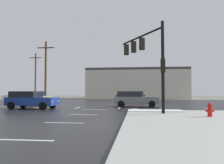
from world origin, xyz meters
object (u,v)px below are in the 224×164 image
at_px(traffic_signal_mast, 147,54).
at_px(utility_pole_far, 46,71).
at_px(utility_pole_distant, 35,75).
at_px(sedan_tan, 37,98).
at_px(sedan_red, 131,96).
at_px(sedan_blue, 31,100).
at_px(fire_hydrant, 210,110).
at_px(sedan_white, 21,96).
at_px(sedan_grey, 135,99).

xyz_separation_m(traffic_signal_mast, utility_pole_far, (-12.55, 10.98, -0.19)).
bearing_deg(utility_pole_far, utility_pole_distant, 120.40).
bearing_deg(sedan_tan, traffic_signal_mast, -125.43).
bearing_deg(sedan_red, utility_pole_distant, -19.33).
height_order(traffic_signal_mast, utility_pole_far, utility_pole_far).
xyz_separation_m(traffic_signal_mast, sedan_red, (-1.59, 17.41, -3.58)).
xyz_separation_m(sedan_tan, utility_pole_far, (-0.27, 2.98, 3.40)).
relative_size(utility_pole_far, utility_pole_distant, 0.93).
bearing_deg(traffic_signal_mast, sedan_blue, 46.92).
xyz_separation_m(fire_hydrant, sedan_red, (-5.03, 20.73, 0.32)).
height_order(sedan_red, utility_pole_distant, utility_pole_distant).
bearing_deg(sedan_blue, traffic_signal_mast, -8.17).
bearing_deg(sedan_tan, sedan_white, 37.94).
relative_size(fire_hydrant, sedan_tan, 0.17).
height_order(sedan_grey, sedan_blue, same).
xyz_separation_m(sedan_red, sedan_white, (-15.95, -3.20, 0.00)).
relative_size(sedan_white, utility_pole_distant, 0.53).
bearing_deg(sedan_red, traffic_signal_mast, 92.79).
xyz_separation_m(fire_hydrant, sedan_blue, (-13.81, 5.85, 0.32)).
relative_size(sedan_red, utility_pole_distant, 0.53).
bearing_deg(sedan_white, traffic_signal_mast, 142.33).
relative_size(sedan_tan, sedan_white, 1.01).
xyz_separation_m(sedan_tan, sedan_grey, (11.30, -1.70, 0.00)).
relative_size(fire_hydrant, sedan_grey, 0.17).
bearing_deg(sedan_white, fire_hydrant, 141.46).
distance_m(sedan_grey, utility_pole_far, 12.93).
bearing_deg(utility_pole_far, traffic_signal_mast, -41.20).
distance_m(traffic_signal_mast, sedan_tan, 15.09).
relative_size(sedan_red, sedan_tan, 1.00).
height_order(traffic_signal_mast, sedan_tan, traffic_signal_mast).
distance_m(sedan_tan, sedan_white, 8.14).
distance_m(sedan_red, sedan_blue, 17.28).
bearing_deg(fire_hydrant, sedan_red, 103.63).
bearing_deg(sedan_blue, utility_pole_distant, 119.78).
bearing_deg(sedan_grey, sedan_red, 95.38).
height_order(sedan_red, sedan_white, same).
xyz_separation_m(sedan_red, utility_pole_distant, (-17.93, 5.45, 3.68)).
distance_m(fire_hydrant, sedan_blue, 15.00).
bearing_deg(utility_pole_far, sedan_white, 147.14).
relative_size(traffic_signal_mast, sedan_grey, 1.35).
xyz_separation_m(sedan_tan, sedan_white, (-5.26, 6.21, 0.00)).
bearing_deg(sedan_red, sedan_tan, 38.92).
distance_m(sedan_blue, utility_pole_distant, 22.60).
distance_m(sedan_white, utility_pole_far, 6.85).
bearing_deg(sedan_blue, sedan_grey, 27.44).
bearing_deg(utility_pole_far, sedan_red, 30.38).
xyz_separation_m(fire_hydrant, sedan_white, (-20.98, 17.53, 0.32)).
distance_m(traffic_signal_mast, utility_pole_distant, 30.06).
distance_m(fire_hydrant, sedan_white, 27.34).
xyz_separation_m(traffic_signal_mast, sedan_tan, (-12.28, 8.00, -3.58)).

